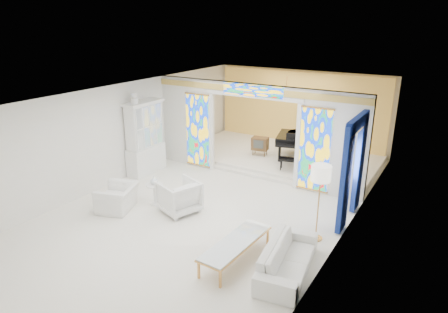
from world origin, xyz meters
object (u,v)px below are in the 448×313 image
Objects in this scene: armchair_left at (118,198)px; coffee_table at (236,243)px; china_cabinet at (145,138)px; sofa at (288,258)px; tv_console at (260,144)px; grand_piano at (301,138)px; armchair_right at (179,196)px.

coffee_table is at bearing 63.27° from armchair_left.
china_cabinet is 1.28× the size of sofa.
tv_console reaches higher than coffee_table.
grand_piano is 4.17× the size of tv_console.
grand_piano reaches higher than sofa.
armchair_left is 4.96m from sofa.
grand_piano is at bearing 135.52° from armchair_left.
china_cabinet reaches higher than armchair_left.
armchair_right is 4.80m from tv_console.
china_cabinet is 1.33× the size of coffee_table.
grand_piano is at bearing 42.49° from china_cabinet.
sofa is at bearing -85.39° from grand_piano.
china_cabinet reaches higher than coffee_table.
china_cabinet is 4.14× the size of tv_console.
armchair_right is at bearing -117.83° from grand_piano.
armchair_right is at bearing 153.64° from coffee_table.
coffee_table is (3.87, -0.43, 0.07)m from armchair_left.
armchair_right is 0.45× the size of sofa.
armchair_left reaches higher than sofa.
grand_piano is 1.45m from tv_console.
grand_piano is at bearing -173.08° from armchair_right.
armchair_left reaches higher than coffee_table.
china_cabinet is 2.90m from armchair_left.
grand_piano reaches higher than coffee_table.
armchair_left is at bearing -64.14° from china_cabinet.
tv_console is at bearing 145.05° from armchair_left.
armchair_right reaches higher than sofa.
armchair_left is 0.49× the size of sofa.
sofa is 3.22× the size of tv_console.
tv_console is at bearing 112.02° from coffee_table.
tv_console is at bearing 48.88° from china_cabinet.
china_cabinet is 5.91m from coffee_table.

